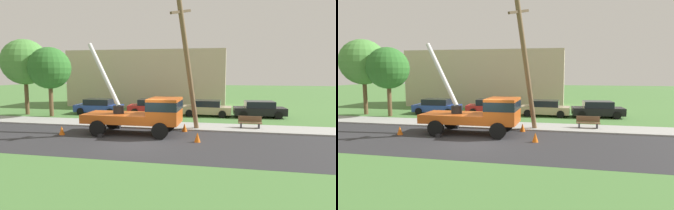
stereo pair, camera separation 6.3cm
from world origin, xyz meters
TOP-DOWN VIEW (x-y plane):
  - ground_plane at (0.00, 12.00)m, footprint 120.00×120.00m
  - road_asphalt at (0.00, 0.00)m, footprint 80.00×7.23m
  - sidewalk_strip at (0.00, 4.99)m, footprint 80.00×2.75m
  - utility_truck at (-0.27, 2.03)m, footprint 6.76×3.20m
  - leaning_utility_pole at (2.26, 3.42)m, footprint 1.73×2.45m
  - traffic_cone_ahead at (3.23, 0.57)m, footprint 0.36×0.36m
  - traffic_cone_behind at (-5.42, 0.76)m, footprint 0.36×0.36m
  - traffic_cone_curbside at (2.09, 3.30)m, footprint 0.36×0.36m
  - parked_sedan_blue at (-7.13, 9.85)m, footprint 4.44×2.09m
  - parked_sedan_red at (-2.06, 10.54)m, footprint 4.52×2.22m
  - parked_sedan_tan at (3.04, 10.60)m, footprint 4.46×2.12m
  - parked_sedan_black at (7.65, 10.71)m, footprint 4.54×2.26m
  - park_bench at (6.44, 5.06)m, footprint 1.60×0.45m
  - roadside_tree_near at (-13.56, 8.16)m, footprint 4.17×4.17m
  - roadside_tree_far at (-10.64, 7.57)m, footprint 3.69×3.69m
  - lowrise_building_backdrop at (-4.36, 17.75)m, footprint 18.00×6.00m

SIDE VIEW (x-z plane):
  - ground_plane at x=0.00m, z-range 0.00..0.00m
  - road_asphalt at x=0.00m, z-range 0.00..0.01m
  - sidewalk_strip at x=0.00m, z-range 0.00..0.10m
  - traffic_cone_ahead at x=3.23m, z-range 0.00..0.56m
  - traffic_cone_behind at x=-5.42m, z-range 0.00..0.56m
  - traffic_cone_curbside at x=2.09m, z-range 0.00..0.56m
  - park_bench at x=6.44m, z-range 0.01..0.91m
  - parked_sedan_blue at x=-7.13m, z-range 0.00..1.42m
  - parked_sedan_red at x=-2.06m, z-range 0.00..1.42m
  - parked_sedan_tan at x=3.04m, z-range 0.00..1.42m
  - parked_sedan_black at x=7.65m, z-range 0.00..1.42m
  - utility_truck at x=-0.27m, z-range -1.58..4.40m
  - lowrise_building_backdrop at x=-4.36m, z-range 0.00..6.40m
  - roadside_tree_far at x=-10.64m, z-range 1.21..7.38m
  - leaning_utility_pole at x=2.26m, z-range 0.12..8.98m
  - roadside_tree_near at x=-13.56m, z-range 1.38..8.35m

